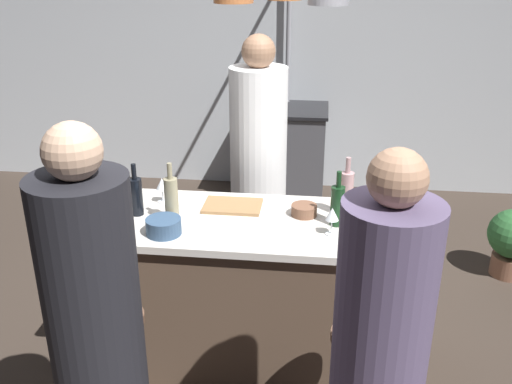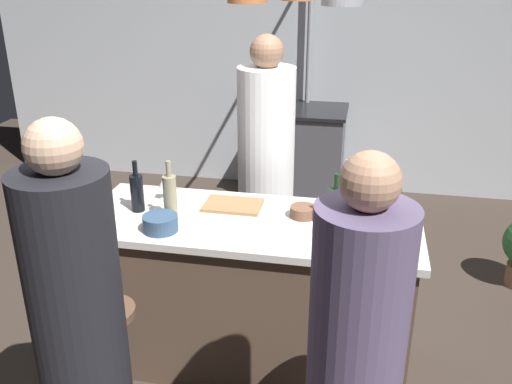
# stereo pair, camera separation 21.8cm
# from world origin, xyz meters

# --- Properties ---
(ground_plane) EXTENTS (9.00, 9.00, 0.00)m
(ground_plane) POSITION_xyz_m (0.00, 0.00, 0.00)
(ground_plane) COLOR #382D26
(back_wall) EXTENTS (6.40, 0.16, 2.60)m
(back_wall) POSITION_xyz_m (0.00, 2.85, 1.30)
(back_wall) COLOR #B2B7BC
(back_wall) RESTS_ON ground_plane
(kitchen_island) EXTENTS (1.80, 0.72, 0.90)m
(kitchen_island) POSITION_xyz_m (0.00, 0.00, 0.45)
(kitchen_island) COLOR brown
(kitchen_island) RESTS_ON ground_plane
(stove_range) EXTENTS (0.80, 0.64, 0.89)m
(stove_range) POSITION_xyz_m (0.00, 2.45, 0.45)
(stove_range) COLOR #47474C
(stove_range) RESTS_ON ground_plane
(chef) EXTENTS (0.37, 0.37, 1.77)m
(chef) POSITION_xyz_m (-0.06, 0.81, 0.82)
(chef) COLOR white
(chef) RESTS_ON ground_plane
(guest_right) EXTENTS (0.35, 0.35, 1.65)m
(guest_right) POSITION_xyz_m (0.59, -0.98, 0.77)
(guest_right) COLOR #594C6B
(guest_right) RESTS_ON ground_plane
(bar_stool_left) EXTENTS (0.28, 0.28, 0.68)m
(bar_stool_left) POSITION_xyz_m (-0.56, -0.62, 0.38)
(bar_stool_left) COLOR #4C4C51
(bar_stool_left) RESTS_ON ground_plane
(guest_left) EXTENTS (0.36, 0.36, 1.70)m
(guest_left) POSITION_xyz_m (-0.48, -0.99, 0.79)
(guest_left) COLOR black
(guest_left) RESTS_ON ground_plane
(overhead_pot_rack) EXTENTS (0.93, 1.52, 2.17)m
(overhead_pot_rack) POSITION_xyz_m (0.02, 1.78, 1.73)
(overhead_pot_rack) COLOR gray
(overhead_pot_rack) RESTS_ON ground_plane
(cutting_board) EXTENTS (0.32, 0.22, 0.02)m
(cutting_board) POSITION_xyz_m (-0.13, 0.15, 0.91)
(cutting_board) COLOR #997047
(cutting_board) RESTS_ON kitchen_island
(pepper_mill) EXTENTS (0.05, 0.05, 0.21)m
(pepper_mill) POSITION_xyz_m (0.56, -0.06, 1.01)
(pepper_mill) COLOR #382319
(pepper_mill) RESTS_ON kitchen_island
(wine_bottle_rose) EXTENTS (0.07, 0.07, 0.33)m
(wine_bottle_rose) POSITION_xyz_m (0.49, 0.12, 1.03)
(wine_bottle_rose) COLOR #B78C8E
(wine_bottle_rose) RESTS_ON kitchen_island
(wine_bottle_amber) EXTENTS (0.07, 0.07, 0.29)m
(wine_bottle_amber) POSITION_xyz_m (0.74, 0.08, 1.01)
(wine_bottle_amber) COLOR brown
(wine_bottle_amber) RESTS_ON kitchen_island
(wine_bottle_red) EXTENTS (0.07, 0.07, 0.30)m
(wine_bottle_red) POSITION_xyz_m (0.44, 0.00, 1.01)
(wine_bottle_red) COLOR #143319
(wine_bottle_red) RESTS_ON kitchen_island
(wine_bottle_white) EXTENTS (0.07, 0.07, 0.33)m
(wine_bottle_white) POSITION_xyz_m (-0.42, -0.07, 1.03)
(wine_bottle_white) COLOR gray
(wine_bottle_white) RESTS_ON kitchen_island
(wine_bottle_dark) EXTENTS (0.07, 0.07, 0.29)m
(wine_bottle_dark) POSITION_xyz_m (-0.63, 0.00, 1.01)
(wine_bottle_dark) COLOR black
(wine_bottle_dark) RESTS_ON kitchen_island
(wine_glass_near_left_guest) EXTENTS (0.07, 0.07, 0.15)m
(wine_glass_near_left_guest) POSITION_xyz_m (-0.54, 0.18, 1.01)
(wine_glass_near_left_guest) COLOR silver
(wine_glass_near_left_guest) RESTS_ON kitchen_island
(wine_glass_near_right_guest) EXTENTS (0.07, 0.07, 0.15)m
(wine_glass_near_right_guest) POSITION_xyz_m (0.41, -0.12, 1.01)
(wine_glass_near_right_guest) COLOR silver
(wine_glass_near_right_guest) RESTS_ON kitchen_island
(mixing_bowl_blue) EXTENTS (0.18, 0.18, 0.08)m
(mixing_bowl_blue) POSITION_xyz_m (-0.43, -0.21, 0.94)
(mixing_bowl_blue) COLOR #334C6B
(mixing_bowl_blue) RESTS_ON kitchen_island
(mixing_bowl_wooden) EXTENTS (0.14, 0.14, 0.06)m
(mixing_bowl_wooden) POSITION_xyz_m (0.27, 0.09, 0.93)
(mixing_bowl_wooden) COLOR brown
(mixing_bowl_wooden) RESTS_ON kitchen_island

